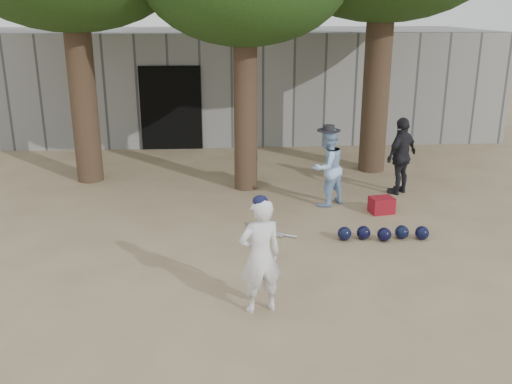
{
  "coord_description": "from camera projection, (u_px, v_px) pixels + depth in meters",
  "views": [
    {
      "loc": [
        0.05,
        -7.29,
        3.67
      ],
      "look_at": [
        0.6,
        1.0,
        0.95
      ],
      "focal_mm": 40.0,
      "sensor_mm": 36.0,
      "label": 1
    }
  ],
  "objects": [
    {
      "name": "ground",
      "position": [
        218.0,
        279.0,
        8.05
      ],
      "size": [
        70.0,
        70.0,
        0.0
      ],
      "primitive_type": "plane",
      "color": "#937C5E",
      "rests_on": "ground"
    },
    {
      "name": "spectator_dark",
      "position": [
        401.0,
        156.0,
        11.5
      ],
      "size": [
        0.95,
        0.88,
        1.57
      ],
      "primitive_type": "imported",
      "rotation": [
        0.0,
        0.0,
        3.83
      ],
      "color": "black",
      "rests_on": "ground"
    },
    {
      "name": "bat_pile",
      "position": [
        266.0,
        231.0,
        9.67
      ],
      "size": [
        0.83,
        0.78,
        0.06
      ],
      "color": "silver",
      "rests_on": "ground"
    },
    {
      "name": "helmet_row",
      "position": [
        383.0,
        233.0,
        9.36
      ],
      "size": [
        1.51,
        0.32,
        0.23
      ],
      "color": "black",
      "rests_on": "ground"
    },
    {
      "name": "red_bag",
      "position": [
        382.0,
        205.0,
        10.57
      ],
      "size": [
        0.47,
        0.39,
        0.3
      ],
      "primitive_type": "cube",
      "rotation": [
        0.0,
        0.0,
        0.18
      ],
      "color": "maroon",
      "rests_on": "ground"
    },
    {
      "name": "back_building",
      "position": [
        216.0,
        81.0,
        17.38
      ],
      "size": [
        16.0,
        5.24,
        3.0
      ],
      "color": "gray",
      "rests_on": "ground"
    },
    {
      "name": "boy_player",
      "position": [
        260.0,
        256.0,
        6.99
      ],
      "size": [
        0.62,
        0.49,
        1.49
      ],
      "primitive_type": "imported",
      "rotation": [
        0.0,
        0.0,
        3.42
      ],
      "color": "white",
      "rests_on": "ground"
    },
    {
      "name": "spectator_blue",
      "position": [
        327.0,
        168.0,
        10.81
      ],
      "size": [
        0.92,
        0.88,
        1.49
      ],
      "primitive_type": "imported",
      "rotation": [
        0.0,
        0.0,
        3.76
      ],
      "color": "#9CC4F2",
      "rests_on": "ground"
    }
  ]
}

